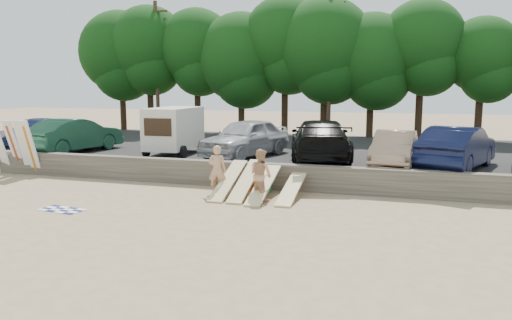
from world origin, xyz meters
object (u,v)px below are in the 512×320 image
object	(u,v)px
car_4	(394,149)
cooler	(266,188)
car_0	(36,133)
box_trailer	(174,128)
beachgoer_b	(261,175)
car_1	(75,135)
car_2	(245,138)
beachgoer_a	(217,170)
car_5	(457,148)
car_3	(320,140)

from	to	relation	value
car_4	cooler	size ratio (longest dim) A/B	11.76
car_0	car_4	world-z (taller)	car_0
box_trailer	beachgoer_b	size ratio (longest dim) A/B	1.99
beachgoer_b	cooler	distance (m)	1.61
car_1	car_2	distance (m)	8.74
beachgoer_a	car_1	bearing A→B (deg)	-33.57
beachgoer_b	cooler	xyz separation A→B (m)	(-0.22, 1.40, -0.75)
beachgoer_a	cooler	bearing A→B (deg)	-158.20
box_trailer	beachgoer_a	size ratio (longest dim) A/B	1.98
car_5	cooler	xyz separation A→B (m)	(-6.97, -3.27, -1.40)
cooler	car_0	bearing A→B (deg)	154.27
beachgoer_b	cooler	bearing A→B (deg)	-50.05
beachgoer_b	car_2	bearing A→B (deg)	-35.37
cooler	car_2	bearing A→B (deg)	107.25
car_3	beachgoer_a	xyz separation A→B (m)	(-2.94, -5.00, -0.69)
car_4	car_5	bearing A→B (deg)	9.32
box_trailer	car_4	distance (m)	10.34
car_5	beachgoer_b	bearing A→B (deg)	54.19
car_0	car_2	bearing A→B (deg)	-18.77
box_trailer	cooler	size ratio (longest dim) A/B	9.56
car_2	box_trailer	bearing A→B (deg)	-157.61
car_2	car_5	distance (m)	9.22
car_2	cooler	size ratio (longest dim) A/B	13.75
car_2	car_3	world-z (taller)	car_3
car_0	car_5	size ratio (longest dim) A/B	0.96
car_2	beachgoer_b	world-z (taller)	car_2
car_4	car_5	size ratio (longest dim) A/B	0.86
car_4	car_0	bearing A→B (deg)	-178.27
car_3	car_5	xyz separation A→B (m)	(5.63, -0.76, -0.05)
box_trailer	beachgoer_b	xyz separation A→B (m)	(5.95, -5.26, -1.05)
car_3	car_4	distance (m)	3.38
car_2	car_3	distance (m)	3.55
car_5	beachgoer_b	distance (m)	8.24
car_1	beachgoer_a	bearing A→B (deg)	166.22
car_2	beachgoer_b	xyz separation A→B (m)	(2.43, -5.57, -0.68)
car_0	cooler	world-z (taller)	car_0
car_2	cooler	distance (m)	4.93
car_5	car_1	bearing A→B (deg)	19.78
car_1	cooler	world-z (taller)	car_1
beachgoer_a	car_4	bearing A→B (deg)	-156.46
car_0	car_4	distance (m)	18.26
car_5	cooler	size ratio (longest dim) A/B	13.71
beachgoer_b	cooler	size ratio (longest dim) A/B	4.80
car_0	car_3	distance (m)	15.03
box_trailer	car_0	bearing A→B (deg)	178.66
beachgoer_b	car_3	bearing A→B (deg)	-70.60
car_5	beachgoer_b	xyz separation A→B (m)	(-6.75, -4.68, -0.65)
car_0	cooler	xyz separation A→B (m)	(13.68, -3.69, -1.39)
car_3	cooler	world-z (taller)	car_3
beachgoer_a	cooler	xyz separation A→B (m)	(1.60, 0.97, -0.76)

